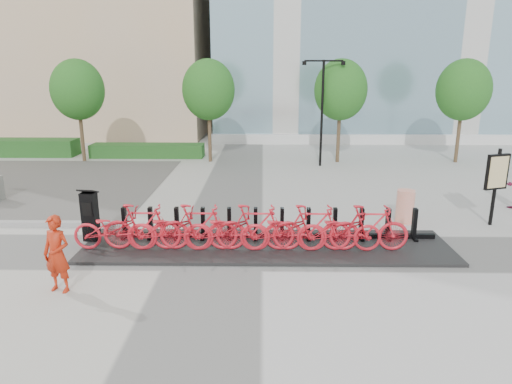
{
  "coord_description": "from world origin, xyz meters",
  "views": [
    {
      "loc": [
        1.19,
        -10.96,
        4.54
      ],
      "look_at": [
        1.0,
        1.5,
        1.2
      ],
      "focal_mm": 32.0,
      "sensor_mm": 36.0,
      "label": 1
    }
  ],
  "objects_px": {
    "bike_0": "(114,229)",
    "map_sign": "(497,175)",
    "worker_red": "(57,254)",
    "kiosk": "(90,215)",
    "construction_barrel": "(405,207)"
  },
  "relations": [
    {
      "from": "worker_red",
      "to": "bike_0",
      "type": "bearing_deg",
      "value": 91.47
    },
    {
      "from": "bike_0",
      "to": "map_sign",
      "type": "xyz_separation_m",
      "value": [
        10.7,
        2.3,
        0.92
      ]
    },
    {
      "from": "map_sign",
      "to": "bike_0",
      "type": "bearing_deg",
      "value": 172.95
    },
    {
      "from": "worker_red",
      "to": "kiosk",
      "type": "bearing_deg",
      "value": 111.47
    },
    {
      "from": "worker_red",
      "to": "construction_barrel",
      "type": "distance_m",
      "value": 9.78
    },
    {
      "from": "kiosk",
      "to": "construction_barrel",
      "type": "relative_size",
      "value": 1.41
    },
    {
      "from": "worker_red",
      "to": "construction_barrel",
      "type": "bearing_deg",
      "value": 42.59
    },
    {
      "from": "bike_0",
      "to": "kiosk",
      "type": "xyz_separation_m",
      "value": [
        -0.84,
        0.65,
        0.15
      ]
    },
    {
      "from": "kiosk",
      "to": "map_sign",
      "type": "xyz_separation_m",
      "value": [
        11.53,
        1.65,
        0.77
      ]
    },
    {
      "from": "bike_0",
      "to": "worker_red",
      "type": "bearing_deg",
      "value": 166.92
    },
    {
      "from": "bike_0",
      "to": "kiosk",
      "type": "distance_m",
      "value": 1.07
    },
    {
      "from": "kiosk",
      "to": "map_sign",
      "type": "height_order",
      "value": "map_sign"
    },
    {
      "from": "bike_0",
      "to": "map_sign",
      "type": "relative_size",
      "value": 0.89
    },
    {
      "from": "bike_0",
      "to": "construction_barrel",
      "type": "bearing_deg",
      "value": -73.19
    },
    {
      "from": "bike_0",
      "to": "worker_red",
      "type": "xyz_separation_m",
      "value": [
        -0.5,
        -2.14,
        0.21
      ]
    }
  ]
}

